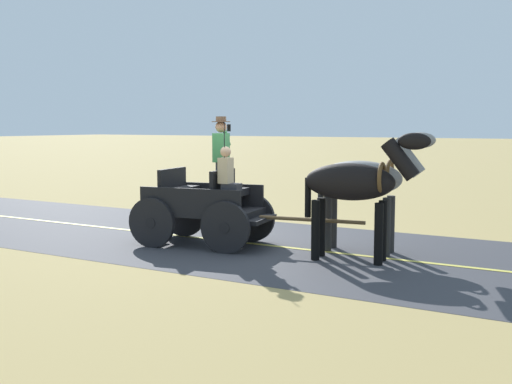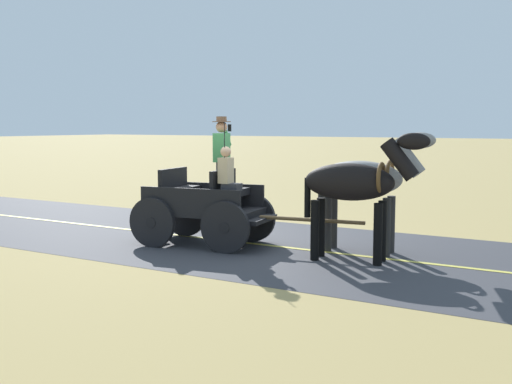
{
  "view_description": "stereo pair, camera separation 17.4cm",
  "coord_description": "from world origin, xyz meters",
  "views": [
    {
      "loc": [
        10.54,
        6.69,
        2.35
      ],
      "look_at": [
        0.51,
        0.89,
        1.1
      ],
      "focal_mm": 44.15,
      "sensor_mm": 36.0,
      "label": 1
    },
    {
      "loc": [
        10.45,
        6.85,
        2.35
      ],
      "look_at": [
        0.51,
        0.89,
        1.1
      ],
      "focal_mm": 44.15,
      "sensor_mm": 36.0,
      "label": 2
    }
  ],
  "objects": [
    {
      "name": "road_centre_stripe",
      "position": [
        0.0,
        0.0,
        0.01
      ],
      "size": [
        0.12,
        160.0,
        0.0
      ],
      "primitive_type": "cube",
      "color": "#DBCC4C",
      "rests_on": "road_surface"
    },
    {
      "name": "road_surface",
      "position": [
        0.0,
        0.0,
        0.0
      ],
      "size": [
        5.46,
        160.0,
        0.01
      ],
      "primitive_type": "cube",
      "color": "#38383D",
      "rests_on": "ground"
    },
    {
      "name": "horse_drawn_carriage",
      "position": [
        0.49,
        -0.23,
        0.82
      ],
      "size": [
        1.76,
        4.51,
        2.5
      ],
      "color": "black",
      "rests_on": "ground"
    },
    {
      "name": "horse_near_side",
      "position": [
        -0.35,
        2.71,
        1.32
      ],
      "size": [
        0.74,
        2.14,
        2.21
      ],
      "color": "gray",
      "rests_on": "ground"
    },
    {
      "name": "ground_plane",
      "position": [
        0.0,
        0.0,
        0.0
      ],
      "size": [
        200.0,
        200.0,
        0.0
      ],
      "primitive_type": "plane",
      "color": "tan"
    },
    {
      "name": "horse_off_side",
      "position": [
        0.44,
        2.83,
        1.32
      ],
      "size": [
        0.79,
        2.15,
        2.21
      ],
      "color": "black",
      "rests_on": "ground"
    }
  ]
}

